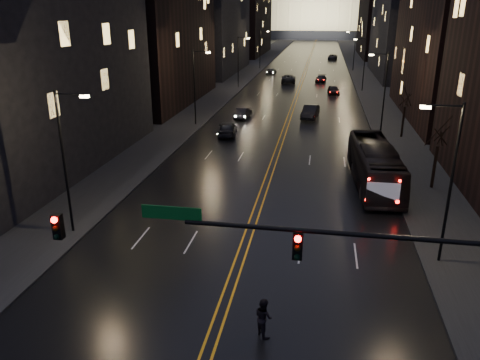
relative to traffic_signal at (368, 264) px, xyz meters
The scene contains 32 objects.
road 130.24m from the traffic_signal, 92.60° to the left, with size 20.00×320.00×0.02m, color black.
sidewalk_left 131.62m from the traffic_signal, 98.71° to the left, with size 8.00×320.00×0.16m, color black.
sidewalk_right 130.35m from the traffic_signal, 86.44° to the left, with size 8.00×320.00×0.16m, color black.
center_line 130.24m from the traffic_signal, 92.60° to the left, with size 0.62×320.00×0.01m, color orange.
building_left_near 35.26m from the traffic_signal, 140.72° to the left, with size 12.00×28.00×22.00m, color black.
building_left_mid 60.99m from the traffic_signal, 116.48° to the left, with size 12.00×30.00×28.00m, color black.
building_left_far 95.98m from the traffic_signal, 106.30° to the left, with size 12.00×34.00×20.00m, color black.
building_left_dist 142.73m from the traffic_signal, 100.88° to the left, with size 12.00×40.00×24.00m, color black.
building_right_mid 93.57m from the traffic_signal, 80.68° to the left, with size 12.00×34.00×26.00m, color black.
building_right_dist 140.94m from the traffic_signal, 83.85° to the left, with size 12.00×40.00×22.00m, color black.
capitol 250.36m from the traffic_signal, 91.35° to the left, with size 90.00×50.00×58.50m.
traffic_signal is the anchor object (origin of this frame).
streetlamp_right_near 11.14m from the traffic_signal, 63.88° to the left, with size 2.13×0.25×9.00m.
streetlamp_left_near 19.48m from the traffic_signal, 149.10° to the left, with size 2.13×0.25×9.00m.
streetlamp_right_mid 40.30m from the traffic_signal, 83.01° to the left, with size 2.13×0.25×9.00m.
streetlamp_left_mid 43.36m from the traffic_signal, 112.68° to the left, with size 2.13×0.25×9.00m.
streetlamp_right_far 70.18m from the traffic_signal, 85.99° to the left, with size 2.13×0.25×9.00m.
streetlamp_left_far 71.97m from the traffic_signal, 103.43° to the left, with size 2.13×0.25×9.00m.
streetlamp_right_dist 100.12m from the traffic_signal, 87.19° to the left, with size 2.13×0.25×9.00m.
streetlamp_left_dist 101.39m from the traffic_signal, 99.49° to the left, with size 2.13×0.25×9.00m.
tree_right_mid 23.13m from the traffic_signal, 72.13° to the left, with size 2.40×2.40×6.65m.
tree_right_far 38.67m from the traffic_signal, 79.43° to the left, with size 2.40×2.40×6.65m.
bus 22.46m from the traffic_signal, 83.29° to the left, with size 2.87×12.25×3.41m, color black.
oncoming_car_a 37.95m from the traffic_signal, 108.66° to the left, with size 1.94×4.83×1.65m, color black.
oncoming_car_b 46.63m from the traffic_signal, 104.78° to the left, with size 1.50×4.29×1.41m, color black.
oncoming_car_c 79.01m from the traffic_signal, 96.12° to the left, with size 2.68×5.80×1.61m, color black.
oncoming_car_d 91.54m from the traffic_signal, 98.27° to the left, with size 1.89×4.64×1.35m, color black.
receding_car_a 46.77m from the traffic_signal, 93.91° to the left, with size 1.79×5.15×1.70m, color black.
receding_car_b 65.92m from the traffic_signal, 89.92° to the left, with size 1.75×4.35×1.48m, color black.
receding_car_c 80.43m from the traffic_signal, 91.52° to the left, with size 1.83×4.51×1.31m, color black.
receding_car_d 126.51m from the traffic_signal, 89.67° to the left, with size 2.53×5.49×1.53m, color black.
pedestrian_b 6.08m from the traffic_signal, 149.80° to the left, with size 0.87×0.48×1.78m, color black.
Camera 1 is at (3.99, -14.55, 13.25)m, focal length 35.00 mm.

